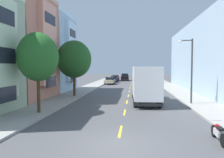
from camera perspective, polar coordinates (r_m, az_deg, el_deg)
ground_plane at (r=39.77m, az=4.96°, el=-1.99°), size 160.00×160.00×0.00m
sidewalk_left at (r=38.57m, az=-5.71°, el=-2.04°), size 3.20×120.00×0.14m
sidewalk_right at (r=38.29m, az=15.59°, el=-2.18°), size 3.20×120.00×0.14m
lane_centerline_dashes at (r=34.29m, az=4.78°, el=-2.79°), size 0.14×47.20×0.01m
townhouse_third_powder_blue at (r=33.58m, az=-19.67°, el=6.15°), size 10.93×8.01×11.23m
street_tree_nearest at (r=16.85m, az=-19.20°, el=5.57°), size 3.02×3.02×5.99m
street_tree_second at (r=25.79m, az=-10.10°, el=5.22°), size 4.08×4.08×6.58m
street_lamp at (r=21.33m, az=20.13°, el=3.38°), size 1.35×0.28×6.06m
delivery_box_truck at (r=21.42m, az=8.86°, el=-0.97°), size 2.66×8.09×3.61m
parked_hatchback_navy at (r=51.58m, az=0.51°, el=0.03°), size 1.79×4.02×1.50m
parked_pickup_silver at (r=64.77m, az=9.28°, el=0.68°), size 2.13×5.35×1.73m
parked_suv_forest at (r=47.78m, az=10.53°, el=0.01°), size 2.09×4.85×1.93m
parked_wagon_champagne at (r=45.05m, az=-0.54°, el=-0.35°), size 1.91×4.73×1.50m
parked_wagon_burgundy at (r=57.80m, az=0.99°, el=0.41°), size 1.89×4.73×1.50m
moving_black_sedan at (r=57.21m, az=3.51°, el=0.56°), size 1.95×4.80×1.93m
parked_motorcycle at (r=11.60m, az=26.60°, el=-12.80°), size 0.62×2.05×0.90m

